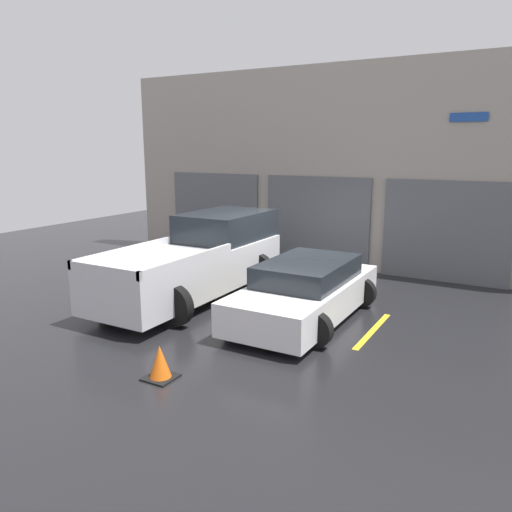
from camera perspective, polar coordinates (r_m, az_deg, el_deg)
ground_plane at (r=12.65m, az=2.45°, el=-3.94°), size 28.00×28.00×0.00m
shophouse_building at (r=15.16m, az=8.25°, el=9.65°), size 13.78×0.68×5.86m
pickup_truck at (r=12.11m, az=-6.46°, el=-0.38°), size 2.50×5.55×1.91m
sedan_white at (r=10.52m, az=5.71°, el=-4.02°), size 2.23×4.34×1.24m
parking_stripe_far_left at (r=12.99m, az=-12.48°, el=-3.78°), size 0.12×2.20×0.01m
parking_stripe_left at (r=11.31m, az=-1.25°, el=-5.91°), size 0.12×2.20×0.01m
parking_stripe_centre at (r=10.22m, az=13.20°, el=-8.29°), size 0.12×2.20×0.01m
traffic_cone at (r=8.08m, az=-10.91°, el=-11.95°), size 0.47×0.47×0.55m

